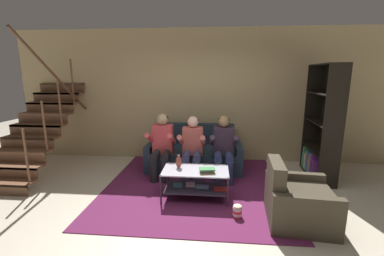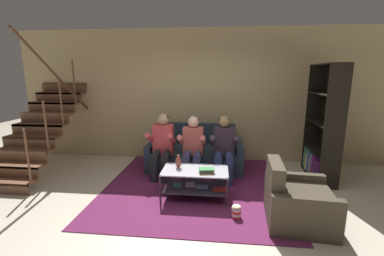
% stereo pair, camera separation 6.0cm
% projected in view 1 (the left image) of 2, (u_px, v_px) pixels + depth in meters
% --- Properties ---
extents(ground, '(16.80, 16.80, 0.00)m').
position_uv_depth(ground, '(193.00, 213.00, 3.64)').
color(ground, beige).
extents(back_partition, '(8.40, 0.12, 2.90)m').
position_uv_depth(back_partition, '(202.00, 96.00, 5.74)').
color(back_partition, tan).
rests_on(back_partition, ground).
extents(staircase_run, '(1.06, 2.34, 2.64)m').
position_uv_depth(staircase_run, '(39.00, 123.00, 5.08)').
color(staircase_run, brown).
rests_on(staircase_run, ground).
extents(couch, '(1.91, 0.97, 0.88)m').
position_uv_depth(couch, '(195.00, 154.00, 5.39)').
color(couch, '#253544').
rests_on(couch, ground).
extents(person_seated_left, '(0.50, 0.58, 1.20)m').
position_uv_depth(person_seated_left, '(162.00, 144.00, 4.81)').
color(person_seated_left, black).
rests_on(person_seated_left, ground).
extents(person_seated_middle, '(0.50, 0.58, 1.17)m').
position_uv_depth(person_seated_middle, '(192.00, 145.00, 4.76)').
color(person_seated_middle, '#383D62').
rests_on(person_seated_middle, ground).
extents(person_seated_right, '(0.50, 0.58, 1.18)m').
position_uv_depth(person_seated_right, '(224.00, 146.00, 4.71)').
color(person_seated_right, navy).
rests_on(person_seated_right, ground).
extents(coffee_table, '(1.03, 0.57, 0.46)m').
position_uv_depth(coffee_table, '(196.00, 179.00, 4.06)').
color(coffee_table, '#B8BAC7').
rests_on(coffee_table, ground).
extents(area_rug, '(3.03, 3.30, 0.01)m').
position_uv_depth(area_rug, '(194.00, 182.00, 4.66)').
color(area_rug, '#5F1E46').
rests_on(area_rug, ground).
extents(vase, '(0.09, 0.09, 0.22)m').
position_uv_depth(vase, '(179.00, 162.00, 4.07)').
color(vase, brown).
rests_on(vase, coffee_table).
extents(book_stack, '(0.25, 0.18, 0.07)m').
position_uv_depth(book_stack, '(207.00, 170.00, 3.90)').
color(book_stack, orange).
rests_on(book_stack, coffee_table).
extents(bookshelf, '(0.39, 1.13, 2.12)m').
position_uv_depth(bookshelf, '(321.00, 137.00, 4.85)').
color(bookshelf, black).
rests_on(bookshelf, ground).
extents(armchair, '(0.88, 0.93, 0.82)m').
position_uv_depth(armchair, '(297.00, 202.00, 3.40)').
color(armchair, '#443B2D').
rests_on(armchair, ground).
extents(popcorn_tub, '(0.13, 0.13, 0.19)m').
position_uv_depth(popcorn_tub, '(237.00, 211.00, 3.51)').
color(popcorn_tub, red).
rests_on(popcorn_tub, ground).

